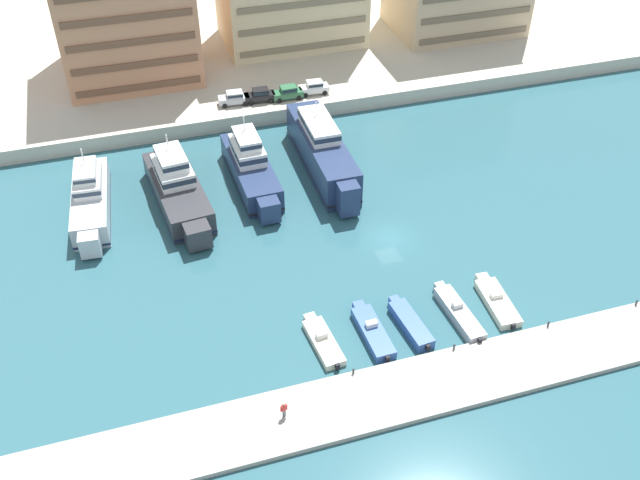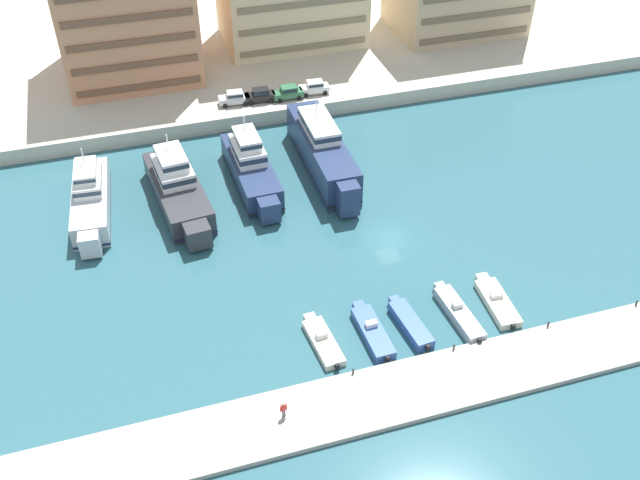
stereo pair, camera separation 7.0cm
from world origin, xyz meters
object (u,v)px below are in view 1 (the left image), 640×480
(yacht_navy_center_left, at_px, (323,151))
(car_silver_far_left, at_px, (234,97))
(motorboat_grey_center_left, at_px, (458,313))
(car_white_center_left, at_px, (314,87))
(car_black_left, at_px, (260,95))
(motorboat_blue_mid_left, at_px, (410,324))
(motorboat_cream_center, at_px, (497,301))
(yacht_silver_far_left, at_px, (90,198))
(motorboat_cream_far_left, at_px, (323,341))
(yacht_charcoal_left, at_px, (178,188))
(yacht_navy_mid_left, at_px, (251,167))
(pedestrian_near_edge, at_px, (284,409))
(car_green_mid_left, at_px, (288,92))
(motorboat_blue_left, at_px, (372,331))

(yacht_navy_center_left, relative_size, car_silver_far_left, 4.94)
(motorboat_grey_center_left, xyz_separation_m, car_white_center_left, (-1.31, 43.04, 2.47))
(car_black_left, bearing_deg, motorboat_blue_mid_left, -84.69)
(motorboat_cream_center, bearing_deg, yacht_silver_far_left, 143.86)
(motorboat_cream_far_left, bearing_deg, car_black_left, 84.14)
(yacht_charcoal_left, distance_m, car_silver_far_left, 20.20)
(yacht_navy_mid_left, xyz_separation_m, motorboat_blue_mid_left, (8.81, -27.52, -1.61))
(yacht_navy_center_left, relative_size, pedestrian_near_edge, 12.80)
(car_silver_far_left, bearing_deg, yacht_navy_mid_left, -94.93)
(yacht_charcoal_left, xyz_separation_m, car_green_mid_left, (17.44, 16.77, 0.85))
(yacht_navy_mid_left, bearing_deg, yacht_charcoal_left, -169.45)
(yacht_silver_far_left, xyz_separation_m, motorboat_cream_far_left, (18.81, -26.55, -1.55))
(yacht_silver_far_left, xyz_separation_m, car_white_center_left, (30.79, 16.04, 1.05))
(pedestrian_near_edge, bearing_deg, motorboat_blue_mid_left, 25.44)
(yacht_silver_far_left, bearing_deg, motorboat_cream_far_left, -54.68)
(yacht_charcoal_left, relative_size, motorboat_grey_center_left, 2.19)
(yacht_silver_far_left, relative_size, motorboat_blue_left, 2.16)
(yacht_navy_mid_left, xyz_separation_m, pedestrian_near_edge, (-5.06, -34.12, -0.68))
(yacht_charcoal_left, height_order, motorboat_cream_far_left, yacht_charcoal_left)
(car_white_center_left, bearing_deg, car_silver_far_left, 178.68)
(motorboat_cream_far_left, distance_m, motorboat_grey_center_left, 13.30)
(yacht_charcoal_left, height_order, motorboat_cream_center, yacht_charcoal_left)
(motorboat_cream_far_left, bearing_deg, yacht_navy_mid_left, 90.94)
(yacht_navy_center_left, distance_m, motorboat_blue_mid_left, 27.85)
(yacht_navy_center_left, relative_size, motorboat_blue_mid_left, 2.94)
(motorboat_cream_far_left, xyz_separation_m, motorboat_blue_mid_left, (8.37, -0.44, 0.15))
(yacht_navy_mid_left, height_order, car_black_left, yacht_navy_mid_left)
(yacht_charcoal_left, relative_size, pedestrian_near_edge, 11.12)
(motorboat_blue_mid_left, relative_size, motorboat_grey_center_left, 0.86)
(motorboat_blue_left, distance_m, car_silver_far_left, 43.36)
(car_white_center_left, bearing_deg, yacht_navy_mid_left, -128.68)
(car_silver_far_left, xyz_separation_m, car_white_center_left, (11.06, -0.25, 0.00))
(car_green_mid_left, bearing_deg, car_black_left, 174.03)
(yacht_navy_center_left, bearing_deg, yacht_navy_mid_left, -178.30)
(yacht_charcoal_left, distance_m, yacht_navy_mid_left, 8.99)
(car_green_mid_left, height_order, car_white_center_left, same)
(yacht_navy_center_left, distance_m, car_black_left, 15.80)
(motorboat_cream_far_left, bearing_deg, yacht_silver_far_left, 125.32)
(motorboat_cream_far_left, relative_size, car_silver_far_left, 1.69)
(yacht_silver_far_left, height_order, motorboat_blue_left, yacht_silver_far_left)
(yacht_navy_center_left, xyz_separation_m, pedestrian_near_edge, (-13.96, -34.38, -1.05))
(motorboat_grey_center_left, bearing_deg, motorboat_cream_far_left, 178.06)
(yacht_silver_far_left, distance_m, motorboat_grey_center_left, 41.97)
(motorboat_blue_mid_left, bearing_deg, yacht_silver_far_left, 135.21)
(yacht_charcoal_left, distance_m, yacht_navy_center_left, 17.85)
(motorboat_blue_mid_left, bearing_deg, car_silver_far_left, 99.77)
(yacht_navy_center_left, xyz_separation_m, car_green_mid_left, (-0.30, 14.86, 0.48))
(car_white_center_left, bearing_deg, motorboat_blue_mid_left, -94.79)
(yacht_charcoal_left, height_order, yacht_navy_center_left, yacht_charcoal_left)
(yacht_navy_mid_left, relative_size, motorboat_cream_center, 2.22)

